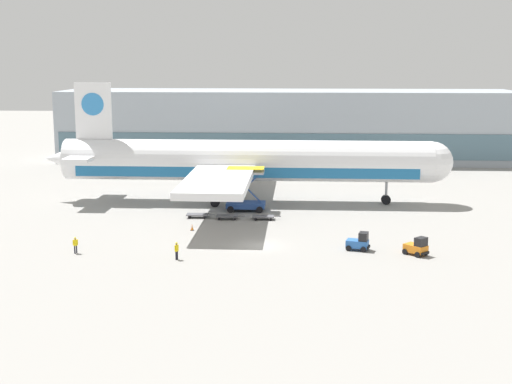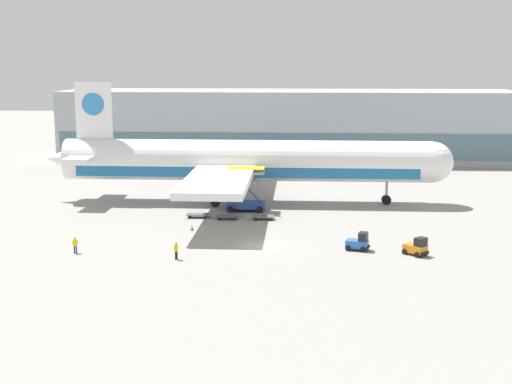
% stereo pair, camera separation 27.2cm
% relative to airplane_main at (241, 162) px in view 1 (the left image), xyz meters
% --- Properties ---
extents(ground_plane, '(400.00, 400.00, 0.00)m').
position_rel_airplane_main_xyz_m(ground_plane, '(3.75, -23.76, -5.84)').
color(ground_plane, gray).
extents(terminal_building, '(90.00, 18.20, 14.00)m').
position_rel_airplane_main_xyz_m(terminal_building, '(5.82, 44.38, 1.15)').
color(terminal_building, '#9EA8B2').
rests_on(terminal_building, ground_plane).
extents(airplane_main, '(58.05, 48.04, 17.00)m').
position_rel_airplane_main_xyz_m(airplane_main, '(0.00, 0.00, 0.00)').
color(airplane_main, white).
rests_on(airplane_main, ground_plane).
extents(scissor_lift_loader, '(5.22, 3.38, 5.88)m').
position_rel_airplane_main_xyz_m(scissor_lift_loader, '(1.05, -5.52, -3.63)').
color(scissor_lift_loader, '#284C99').
rests_on(scissor_lift_loader, ground_plane).
extents(baggage_tug_foreground, '(2.72, 2.75, 2.00)m').
position_rel_airplane_main_xyz_m(baggage_tug_foreground, '(20.56, -26.71, -4.96)').
color(baggage_tug_foreground, orange).
rests_on(baggage_tug_foreground, ground_plane).
extents(baggage_tug_mid, '(2.73, 2.17, 2.00)m').
position_rel_airplane_main_xyz_m(baggage_tug_mid, '(14.66, -25.05, -4.96)').
color(baggage_tug_mid, '#2D66B7').
rests_on(baggage_tug_mid, ground_plane).
extents(baggage_dolly_lead, '(3.72, 1.59, 0.48)m').
position_rel_airplane_main_xyz_m(baggage_dolly_lead, '(-4.90, -10.24, -5.45)').
color(baggage_dolly_lead, '#56565B').
rests_on(baggage_dolly_lead, ground_plane).
extents(baggage_dolly_second, '(3.72, 1.59, 0.48)m').
position_rel_airplane_main_xyz_m(baggage_dolly_second, '(-0.93, -10.94, -5.45)').
color(baggage_dolly_second, '#56565B').
rests_on(baggage_dolly_second, ground_plane).
extents(baggage_dolly_third, '(3.72, 1.59, 0.48)m').
position_rel_airplane_main_xyz_m(baggage_dolly_third, '(3.68, -10.88, -5.45)').
color(baggage_dolly_third, '#56565B').
rests_on(baggage_dolly_third, ground_plane).
extents(ground_crew_near, '(0.38, 0.49, 1.85)m').
position_rel_airplane_main_xyz_m(ground_crew_near, '(-4.32, -29.85, -4.74)').
color(ground_crew_near, black).
rests_on(ground_crew_near, ground_plane).
extents(ground_crew_far, '(0.48, 0.39, 1.78)m').
position_rel_airplane_main_xyz_m(ground_crew_far, '(-15.40, -28.12, -4.79)').
color(ground_crew_far, black).
rests_on(ground_crew_far, ground_plane).
extents(traffic_cone_near, '(0.40, 0.40, 0.77)m').
position_rel_airplane_main_xyz_m(traffic_cone_near, '(-4.59, -17.17, -5.46)').
color(traffic_cone_near, black).
rests_on(traffic_cone_near, ground_plane).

